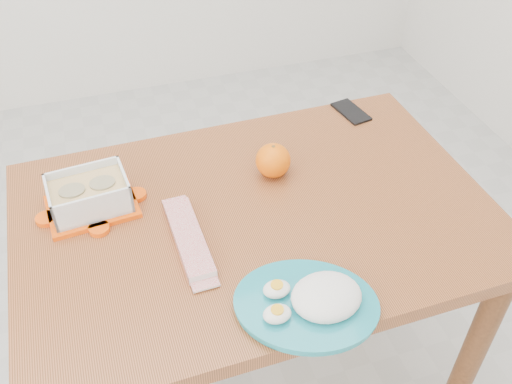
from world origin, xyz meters
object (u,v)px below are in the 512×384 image
object	(u,v)px
dining_table	(256,245)
rice_plate	(313,300)
orange_fruit	(273,160)
food_container	(89,195)
smartphone	(351,112)

from	to	relation	value
dining_table	rice_plate	bearing A→B (deg)	-87.03
dining_table	orange_fruit	bearing A→B (deg)	54.31
dining_table	rice_plate	distance (m)	0.32
orange_fruit	dining_table	bearing A→B (deg)	-124.76
orange_fruit	rice_plate	bearing A→B (deg)	-98.47
food_container	rice_plate	bearing A→B (deg)	-53.43
dining_table	rice_plate	xyz separation A→B (m)	(0.02, -0.29, 0.14)
dining_table	food_container	distance (m)	0.41
dining_table	orange_fruit	size ratio (longest dim) A/B	12.82
dining_table	smartphone	world-z (taller)	smartphone
dining_table	smartphone	bearing A→B (deg)	37.99
orange_fruit	rice_plate	xyz separation A→B (m)	(-0.06, -0.41, -0.02)
dining_table	food_container	xyz separation A→B (m)	(-0.36, 0.13, 0.15)
food_container	orange_fruit	size ratio (longest dim) A/B	2.47
food_container	dining_table	bearing A→B (deg)	-24.82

